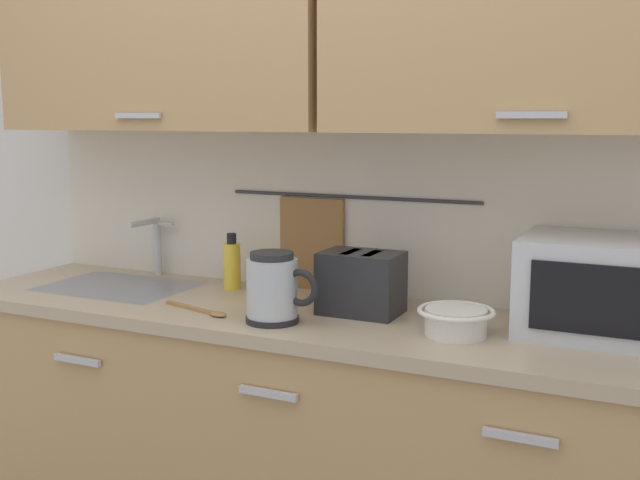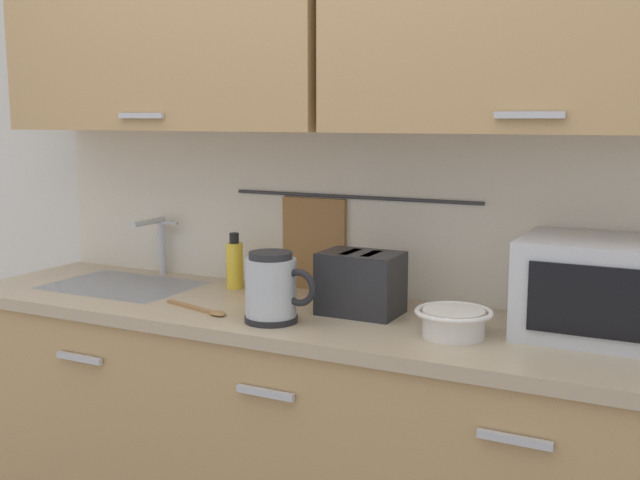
{
  "view_description": "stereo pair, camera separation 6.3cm",
  "coord_description": "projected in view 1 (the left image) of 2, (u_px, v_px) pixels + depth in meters",
  "views": [
    {
      "loc": [
        1.0,
        -1.78,
        1.49
      ],
      "look_at": [
        -0.0,
        0.33,
        1.12
      ],
      "focal_mm": 43.1,
      "sensor_mm": 36.0,
      "label": 1
    },
    {
      "loc": [
        1.06,
        -1.75,
        1.49
      ],
      "look_at": [
        -0.0,
        0.33,
        1.12
      ],
      "focal_mm": 43.1,
      "sensor_mm": 36.0,
      "label": 2
    }
  ],
  "objects": [
    {
      "name": "toaster",
      "position": [
        361.0,
        283.0,
        2.34
      ],
      "size": [
        0.26,
        0.17,
        0.19
      ],
      "color": "#232326",
      "rests_on": "counter_unit"
    },
    {
      "name": "back_wall_assembly",
      "position": [
        348.0,
        108.0,
        2.48
      ],
      "size": [
        3.7,
        0.41,
        2.5
      ],
      "color": "silver",
      "rests_on": "ground"
    },
    {
      "name": "counter_unit",
      "position": [
        314.0,
        446.0,
        2.45
      ],
      "size": [
        2.53,
        0.64,
        0.9
      ],
      "color": "tan",
      "rests_on": "ground"
    },
    {
      "name": "mug_near_sink",
      "position": [
        263.0,
        283.0,
        2.56
      ],
      "size": [
        0.12,
        0.08,
        0.09
      ],
      "color": "orange",
      "rests_on": "counter_unit"
    },
    {
      "name": "dish_soap_bottle",
      "position": [
        232.0,
        264.0,
        2.68
      ],
      "size": [
        0.06,
        0.06,
        0.2
      ],
      "color": "yellow",
      "rests_on": "counter_unit"
    },
    {
      "name": "wooden_spoon",
      "position": [
        203.0,
        311.0,
        2.36
      ],
      "size": [
        0.27,
        0.1,
        0.01
      ],
      "color": "#9E7042",
      "rests_on": "counter_unit"
    },
    {
      "name": "sink_faucet",
      "position": [
        154.0,
        238.0,
        2.89
      ],
      "size": [
        0.09,
        0.17,
        0.22
      ],
      "color": "#B2B5BA",
      "rests_on": "counter_unit"
    },
    {
      "name": "mixing_bowl",
      "position": [
        456.0,
        320.0,
        2.11
      ],
      "size": [
        0.21,
        0.21,
        0.08
      ],
      "color": "silver",
      "rests_on": "counter_unit"
    },
    {
      "name": "electric_kettle",
      "position": [
        274.0,
        288.0,
        2.24
      ],
      "size": [
        0.23,
        0.16,
        0.21
      ],
      "color": "black",
      "rests_on": "counter_unit"
    },
    {
      "name": "microwave",
      "position": [
        608.0,
        287.0,
        2.09
      ],
      "size": [
        0.46,
        0.35,
        0.27
      ],
      "color": "silver",
      "rests_on": "counter_unit"
    }
  ]
}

